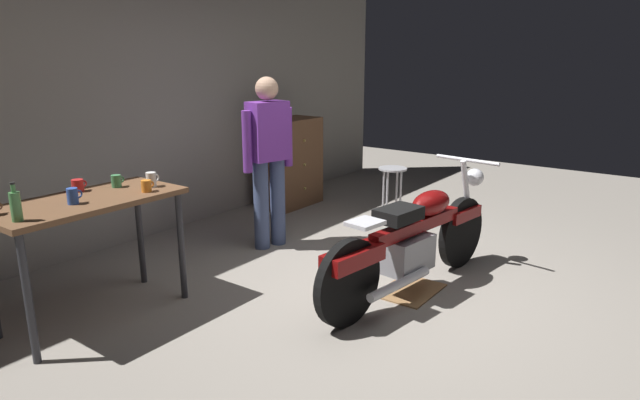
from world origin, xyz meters
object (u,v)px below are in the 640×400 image
at_px(mug_white_ceramic, 151,179).
at_px(mug_red_diner, 78,185).
at_px(wooden_dresser, 290,163).
at_px(mug_blue_enamel, 73,196).
at_px(bottle, 16,206).
at_px(person_standing, 268,155).
at_px(mug_orange_travel, 147,186).
at_px(shop_stool, 392,180).
at_px(mug_green_speckled, 117,181).
at_px(motorcycle, 414,239).

distance_m(mug_white_ceramic, mug_red_diner, 0.52).
relative_size(wooden_dresser, mug_blue_enamel, 10.07).
distance_m(mug_white_ceramic, bottle, 1.04).
relative_size(wooden_dresser, mug_white_ceramic, 9.84).
bearing_deg(mug_blue_enamel, mug_white_ceramic, -1.40).
height_order(mug_blue_enamel, bottle, bottle).
bearing_deg(person_standing, wooden_dresser, -135.77).
height_order(mug_orange_travel, mug_white_ceramic, mug_white_ceramic).
bearing_deg(bottle, mug_white_ceramic, 4.60).
distance_m(shop_stool, mug_blue_enamel, 3.52).
xyz_separation_m(shop_stool, mug_white_ceramic, (-2.83, 0.52, 0.46)).
height_order(person_standing, mug_green_speckled, person_standing).
relative_size(shop_stool, mug_red_diner, 5.56).
xyz_separation_m(mug_green_speckled, mug_white_ceramic, (0.17, -0.20, 0.01)).
bearing_deg(mug_white_ceramic, mug_blue_enamel, 178.60).
bearing_deg(mug_green_speckled, mug_white_ceramic, -50.58).
distance_m(wooden_dresser, mug_blue_enamel, 3.49).
bearing_deg(wooden_dresser, mug_green_speckled, -166.58).
bearing_deg(bottle, mug_red_diner, 32.42).
relative_size(mug_green_speckled, mug_white_ceramic, 0.94).
bearing_deg(mug_orange_travel, motorcycle, -46.51).
xyz_separation_m(shop_stool, mug_red_diner, (-3.24, 0.83, 0.45)).
xyz_separation_m(person_standing, wooden_dresser, (1.31, 0.81, -0.38)).
xyz_separation_m(motorcycle, mug_white_ceramic, (-1.28, 1.57, 0.51)).
height_order(person_standing, wooden_dresser, person_standing).
distance_m(motorcycle, mug_red_diner, 2.58).
distance_m(motorcycle, mug_orange_travel, 2.09).
distance_m(motorcycle, person_standing, 1.73).
bearing_deg(mug_white_ceramic, shop_stool, -10.36).
relative_size(wooden_dresser, mug_red_diner, 9.55).
relative_size(person_standing, mug_white_ceramic, 14.94).
bearing_deg(motorcycle, person_standing, 92.45).
distance_m(person_standing, mug_blue_enamel, 2.04).
bearing_deg(wooden_dresser, mug_white_ceramic, -161.91).
xyz_separation_m(mug_orange_travel, mug_red_diner, (-0.29, 0.42, 0.00)).
height_order(person_standing, mug_white_ceramic, person_standing).
height_order(motorcycle, mug_green_speckled, motorcycle).
bearing_deg(motorcycle, wooden_dresser, 66.82).
xyz_separation_m(motorcycle, person_standing, (0.14, 1.65, 0.48)).
xyz_separation_m(person_standing, mug_white_ceramic, (-1.42, -0.08, 0.03)).
height_order(wooden_dresser, bottle, bottle).
relative_size(mug_green_speckled, mug_red_diner, 0.91).
bearing_deg(person_standing, motorcycle, 97.58).
bearing_deg(mug_red_diner, mug_green_speckled, -24.71).
relative_size(mug_blue_enamel, bottle, 0.45).
xyz_separation_m(mug_blue_enamel, bottle, (-0.42, -0.10, 0.04)).
bearing_deg(mug_orange_travel, wooden_dresser, 19.21).
bearing_deg(mug_red_diner, bottle, -147.58).
bearing_deg(mug_blue_enamel, mug_orange_travel, -13.13).
bearing_deg(wooden_dresser, motorcycle, -120.59).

